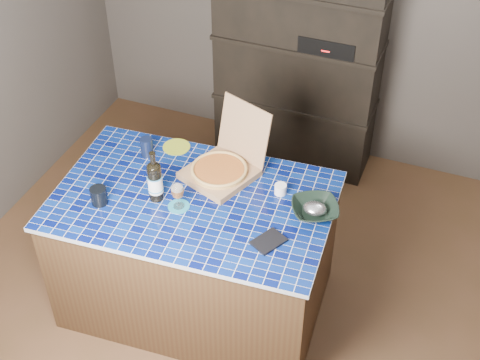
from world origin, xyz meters
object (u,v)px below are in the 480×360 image
at_px(pizza_box, 222,167).
at_px(mead_bottle, 155,181).
at_px(kitchen_island, 196,252).
at_px(bowl, 315,210).
at_px(wine_glass, 178,191).
at_px(dvd_case, 269,241).

distance_m(pizza_box, mead_bottle, 0.43).
bearing_deg(mead_bottle, kitchen_island, 20.02).
xyz_separation_m(pizza_box, bowl, (0.60, -0.13, -0.02)).
relative_size(kitchen_island, bowl, 6.37).
xyz_separation_m(pizza_box, wine_glass, (-0.12, -0.35, 0.06)).
height_order(pizza_box, wine_glass, pizza_box).
distance_m(kitchen_island, mead_bottle, 0.59).
height_order(wine_glass, bowl, wine_glass).
height_order(kitchen_island, pizza_box, pizza_box).
bearing_deg(wine_glass, bowl, 17.05).
xyz_separation_m(mead_bottle, wine_glass, (0.15, -0.02, -0.01)).
bearing_deg(pizza_box, dvd_case, -23.10).
distance_m(wine_glass, bowl, 0.76).
bearing_deg(wine_glass, mead_bottle, 171.90).
relative_size(kitchen_island, mead_bottle, 5.05).
xyz_separation_m(pizza_box, mead_bottle, (-0.26, -0.33, 0.07)).
xyz_separation_m(dvd_case, bowl, (0.16, 0.30, 0.02)).
distance_m(kitchen_island, bowl, 0.83).
bearing_deg(mead_bottle, pizza_box, 50.88).
bearing_deg(dvd_case, kitchen_island, -170.38).
bearing_deg(pizza_box, kitchen_island, -84.94).
bearing_deg(wine_glass, kitchen_island, 63.37).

